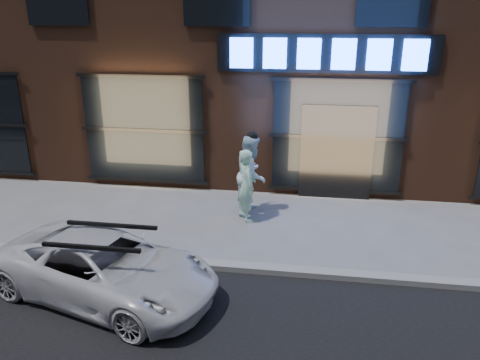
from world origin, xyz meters
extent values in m
plane|color=slate|center=(0.00, 0.00, 0.00)|extent=(90.00, 90.00, 0.00)
cube|color=gray|center=(0.00, 0.00, 0.06)|extent=(60.00, 0.25, 0.12)
cube|color=black|center=(-0.40, 3.95, 3.60)|extent=(5.20, 0.06, 0.90)
cube|color=black|center=(0.00, 3.92, 1.20)|extent=(1.80, 0.10, 2.40)
cube|color=#FFBF72|center=(-5.00, 3.98, 1.60)|extent=(3.00, 0.04, 2.60)
cube|color=black|center=(-5.00, 3.94, 1.60)|extent=(3.20, 0.06, 2.80)
cube|color=#FFBF72|center=(0.00, 3.98, 1.60)|extent=(3.00, 0.04, 2.60)
cube|color=black|center=(0.00, 3.94, 1.60)|extent=(3.20, 0.06, 2.80)
cube|color=#2659FF|center=(-2.40, 3.88, 3.60)|extent=(0.55, 0.12, 0.70)
cube|color=#2659FF|center=(-1.60, 3.88, 3.60)|extent=(0.55, 0.12, 0.70)
cube|color=#2659FF|center=(-0.80, 3.88, 3.60)|extent=(0.55, 0.12, 0.70)
cube|color=#2659FF|center=(0.00, 3.88, 3.60)|extent=(0.55, 0.12, 0.70)
cube|color=#2659FF|center=(0.80, 3.88, 3.60)|extent=(0.55, 0.12, 0.70)
cube|color=#2659FF|center=(1.60, 3.88, 3.60)|extent=(0.55, 0.12, 0.70)
imported|color=#BBF6D4|center=(-2.03, 2.24, 0.84)|extent=(0.61, 0.72, 1.68)
imported|color=white|center=(-1.98, 2.71, 0.94)|extent=(0.79, 0.98, 1.89)
imported|color=silver|center=(-3.96, -1.14, 0.54)|extent=(4.22, 2.81, 1.08)
camera|label=1|loc=(-0.74, -7.54, 4.58)|focal=35.00mm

